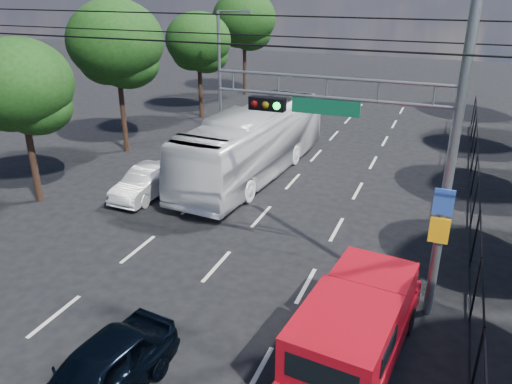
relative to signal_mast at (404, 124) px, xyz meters
The scene contains 13 objects.
lane_markings 9.56m from the signal_mast, 131.33° to the left, with size 6.12×38.00×0.01m.
signal_mast is the anchor object (origin of this frame).
streetlight_left 18.24m from the signal_mast, 129.66° to the left, with size 2.09×0.22×7.08m.
utility_wires 5.71m from the signal_mast, behind, with size 22.00×5.04×0.74m.
fence_right 6.37m from the signal_mast, 61.03° to the left, with size 0.06×34.03×2.00m.
tree_left_b 14.62m from the signal_mast, behind, with size 4.08×4.08×6.63m.
tree_left_c 17.57m from the signal_mast, 149.06° to the left, with size 4.80×4.80×7.80m.
tree_left_d 22.48m from the signal_mast, 130.73° to the left, with size 4.20×4.20×6.83m.
tree_left_e 29.12m from the signal_mast, 120.71° to the left, with size 4.92×4.92×7.99m.
red_pickup 4.97m from the signal_mast, 96.22° to the right, with size 2.52×5.60×2.02m.
navy_hatchback 9.10m from the signal_mast, 131.11° to the right, with size 1.64×4.07×1.39m, color black.
white_bus 11.56m from the signal_mast, 131.64° to the left, with size 2.66×11.37×3.17m, color white.
white_van 12.22m from the signal_mast, 158.60° to the left, with size 1.35×3.89×1.28m, color silver.
Camera 1 is at (6.34, -4.44, 8.47)m, focal length 35.00 mm.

